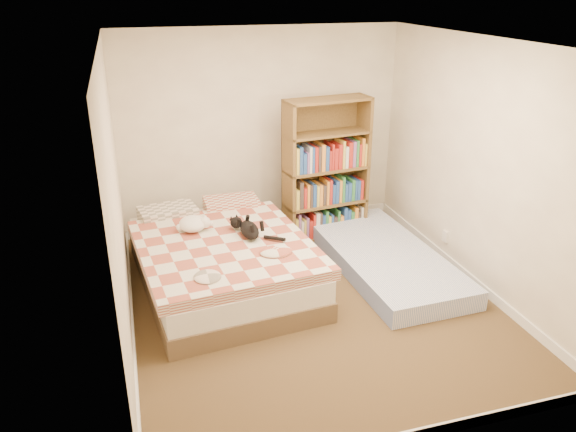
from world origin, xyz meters
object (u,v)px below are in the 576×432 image
object	(u,v)px
black_cat	(249,228)
white_dog	(193,224)
floor_mattress	(384,258)
bookshelf	(325,188)
bed	(221,258)

from	to	relation	value
black_cat	white_dog	distance (m)	0.60
floor_mattress	bookshelf	bearing A→B (deg)	105.98
bookshelf	black_cat	distance (m)	1.49
bed	floor_mattress	distance (m)	1.83
bookshelf	white_dog	distance (m)	1.83
bed	white_dog	world-z (taller)	white_dog
bookshelf	floor_mattress	xyz separation A→B (m)	(0.34, -1.04, -0.51)
floor_mattress	white_dog	bearing A→B (deg)	167.47
floor_mattress	white_dog	distance (m)	2.14
floor_mattress	bed	bearing A→B (deg)	172.11
bookshelf	white_dog	size ratio (longest dim) A/B	4.15
bed	white_dog	distance (m)	0.46
floor_mattress	black_cat	world-z (taller)	black_cat
white_dog	black_cat	bearing A→B (deg)	-55.93
floor_mattress	black_cat	xyz separation A→B (m)	(-1.51, 0.11, 0.51)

